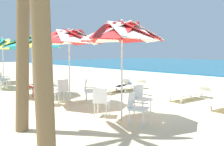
# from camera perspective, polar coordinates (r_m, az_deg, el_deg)

# --- Properties ---
(ground_plane) EXTENTS (80.00, 80.00, 0.00)m
(ground_plane) POSITION_cam_1_polar(r_m,az_deg,el_deg) (9.49, 12.68, -6.64)
(ground_plane) COLOR beige
(beach_umbrella_0) EXTENTS (2.28, 2.28, 2.77)m
(beach_umbrella_0) POSITION_cam_1_polar(r_m,az_deg,el_deg) (6.63, 2.35, 9.35)
(beach_umbrella_0) COLOR silver
(beach_umbrella_0) RESTS_ON ground
(plastic_chair_0) EXTENTS (0.62, 0.63, 0.87)m
(plastic_chair_0) POSITION_cam_1_polar(r_m,az_deg,el_deg) (7.13, -2.53, -6.33)
(plastic_chair_0) COLOR white
(plastic_chair_0) RESTS_ON ground
(plastic_chair_1) EXTENTS (0.60, 0.58, 0.87)m
(plastic_chair_1) POSITION_cam_1_polar(r_m,az_deg,el_deg) (6.34, 5.63, -7.78)
(plastic_chair_1) COLOR white
(plastic_chair_1) RESTS_ON ground
(plastic_chair_2) EXTENTS (0.50, 0.47, 0.87)m
(plastic_chair_2) POSITION_cam_1_polar(r_m,az_deg,el_deg) (7.62, 6.85, -5.63)
(plastic_chair_2) COLOR white
(plastic_chair_2) RESTS_ON ground
(beach_umbrella_1) EXTENTS (2.42, 2.42, 2.73)m
(beach_umbrella_1) POSITION_cam_1_polar(r_m,az_deg,el_deg) (8.84, -10.06, 8.11)
(beach_umbrella_1) COLOR silver
(beach_umbrella_1) RESTS_ON ground
(plastic_chair_3) EXTENTS (0.63, 0.63, 0.87)m
(plastic_chair_3) POSITION_cam_1_polar(r_m,az_deg,el_deg) (9.00, -5.38, -3.97)
(plastic_chair_3) COLOR white
(plastic_chair_3) RESTS_ON ground
(plastic_chair_4) EXTENTS (0.54, 0.51, 0.87)m
(plastic_chair_4) POSITION_cam_1_polar(r_m,az_deg,el_deg) (9.40, -11.70, -3.66)
(plastic_chair_4) COLOR white
(plastic_chair_4) RESTS_ON ground
(plastic_chair_5) EXTENTS (0.48, 0.51, 0.87)m
(plastic_chair_5) POSITION_cam_1_polar(r_m,az_deg,el_deg) (8.93, -14.34, -4.17)
(plastic_chair_5) COLOR white
(plastic_chair_5) RESTS_ON ground
(beach_umbrella_2) EXTENTS (2.57, 2.57, 2.62)m
(beach_umbrella_2) POSITION_cam_1_polar(r_m,az_deg,el_deg) (11.10, -18.27, 6.76)
(beach_umbrella_2) COLOR silver
(beach_umbrella_2) RESTS_ON ground
(plastic_chair_6) EXTENTS (0.47, 0.50, 0.87)m
(plastic_chair_6) POSITION_cam_1_polar(r_m,az_deg,el_deg) (10.55, -14.23, -2.77)
(plastic_chair_6) COLOR white
(plastic_chair_6) RESTS_ON ground
(plastic_chair_7) EXTENTS (0.46, 0.49, 0.87)m
(plastic_chair_7) POSITION_cam_1_polar(r_m,az_deg,el_deg) (10.56, -19.75, -2.91)
(plastic_chair_7) COLOR red
(plastic_chair_7) RESTS_ON ground
(plastic_chair_8) EXTENTS (0.63, 0.63, 0.87)m
(plastic_chair_8) POSITION_cam_1_polar(r_m,az_deg,el_deg) (12.12, -16.62, -1.83)
(plastic_chair_8) COLOR white
(plastic_chair_8) RESTS_ON ground
(beach_umbrella_3) EXTENTS (1.98, 1.98, 2.66)m
(beach_umbrella_3) POSITION_cam_1_polar(r_m,az_deg,el_deg) (13.91, -24.33, 6.02)
(beach_umbrella_3) COLOR silver
(beach_umbrella_3) RESTS_ON ground
(plastic_chair_9) EXTENTS (0.59, 0.57, 0.87)m
(plastic_chair_9) POSITION_cam_1_polar(r_m,az_deg,el_deg) (13.33, -24.76, -1.48)
(plastic_chair_9) COLOR white
(plastic_chair_9) RESTS_ON ground
(plastic_chair_10) EXTENTS (0.56, 0.58, 0.87)m
(plastic_chair_10) POSITION_cam_1_polar(r_m,az_deg,el_deg) (14.59, -23.94, -0.92)
(plastic_chair_10) COLOR white
(plastic_chair_10) RESTS_ON ground
(sun_lounger_1) EXTENTS (0.89, 2.21, 0.62)m
(sun_lounger_1) POSITION_cam_1_polar(r_m,az_deg,el_deg) (10.17, 17.72, -4.37)
(sun_lounger_1) COLOR white
(sun_lounger_1) RESTS_ON ground
(sun_lounger_2) EXTENTS (0.93, 2.21, 0.62)m
(sun_lounger_2) POSITION_cam_1_polar(r_m,az_deg,el_deg) (12.08, 4.44, -2.69)
(sun_lounger_2) COLOR white
(sun_lounger_2) RESTS_ON ground
(sun_lounger_3) EXTENTS (1.04, 2.23, 0.62)m
(sun_lounger_3) POSITION_cam_1_polar(r_m,az_deg,el_deg) (11.54, 0.95, -3.03)
(sun_lounger_3) COLOR white
(sun_lounger_3) RESTS_ON ground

